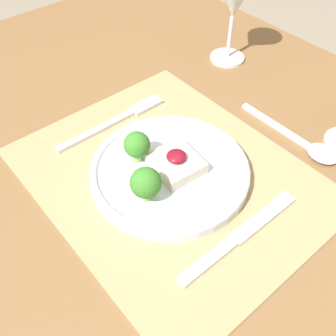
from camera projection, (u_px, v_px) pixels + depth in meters
name	position (u px, v px, depth m)	size (l,w,h in m)	color
dining_table	(170.00, 211.00, 0.67)	(1.30, 1.00, 0.72)	brown
placemat	(170.00, 176.00, 0.60)	(0.45, 0.36, 0.00)	#9E895B
dinner_plate	(166.00, 171.00, 0.59)	(0.24, 0.24, 0.07)	silver
fork	(119.00, 119.00, 0.69)	(0.02, 0.21, 0.01)	silver
knife	(233.00, 242.00, 0.52)	(0.02, 0.21, 0.01)	silver
spoon	(311.00, 147.00, 0.64)	(0.20, 0.04, 0.02)	silver
wine_glass_far	(234.00, 2.00, 0.74)	(0.08, 0.08, 0.17)	white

